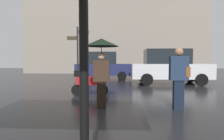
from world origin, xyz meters
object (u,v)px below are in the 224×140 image
Objects in this scene: parked_scooter at (88,82)px; street_signpost at (78,51)px; parked_car_left at (169,67)px; pedestrian_with_bag at (179,75)px; parked_car_right at (103,66)px; pedestrian_with_umbrella at (102,53)px.

street_signpost reaches higher than parked_scooter.
parked_car_left is (4.14, 3.95, 0.48)m from parked_scooter.
pedestrian_with_bag is 5.39m from street_signpost.
street_signpost is at bearing -107.19° from parked_car_right.
parked_car_left is 1.50× the size of street_signpost.
pedestrian_with_umbrella is 6.74m from parked_car_left.
pedestrian_with_umbrella is 0.50× the size of parked_car_right.
parked_scooter is at bearing -139.04° from parked_car_left.
parked_car_right is (-0.71, 8.39, -0.62)m from pedestrian_with_umbrella.
street_signpost is (-1.53, 3.65, 0.22)m from pedestrian_with_umbrella.
pedestrian_with_umbrella is 3.97m from street_signpost.
parked_car_left is 1.13× the size of parked_car_right.
parked_scooter is at bearing -61.51° from pedestrian_with_bag.
pedestrian_with_bag is 6.03m from parked_car_left.
pedestrian_with_bag is at bearing -104.48° from parked_car_left.
street_signpost reaches higher than pedestrian_with_bag.
parked_car_left is at bearing 22.99° from street_signpost.
parked_car_left reaches higher than pedestrian_with_umbrella.
parked_scooter is (-0.70, 1.81, -1.07)m from pedestrian_with_umbrella.
parked_scooter is at bearing -143.46° from pedestrian_with_umbrella.
parked_car_left is at bearing -129.52° from pedestrian_with_bag.
pedestrian_with_bag is at bearing -45.33° from street_signpost.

